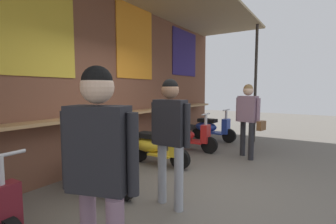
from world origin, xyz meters
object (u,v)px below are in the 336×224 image
shopper_browsing (170,129)px  shopper_passing (99,161)px  scooter_yellow (155,146)px  scooter_blue (211,128)px  scooter_cream (97,165)px  scooter_red (188,135)px  shopper_with_handbag (248,113)px

shopper_browsing → shopper_passing: shopper_passing is taller
scooter_yellow → shopper_passing: 3.33m
scooter_yellow → scooter_blue: size_ratio=1.00×
shopper_browsing → scooter_blue: bearing=-165.0°
scooter_cream → shopper_browsing: 1.39m
scooter_red → scooter_blue: size_ratio=1.00×
shopper_passing → scooter_yellow: bearing=-169.8°
shopper_browsing → scooter_yellow: bearing=-138.9°
scooter_blue → scooter_cream: bearing=-86.9°
scooter_blue → shopper_with_handbag: 2.07m
scooter_red → scooter_blue: (1.49, -0.00, 0.00)m
shopper_browsing → shopper_passing: size_ratio=0.99×
scooter_cream → shopper_browsing: bearing=10.3°
scooter_red → shopper_with_handbag: bearing=3.4°
scooter_cream → scooter_yellow: size_ratio=1.00×
shopper_with_handbag → shopper_passing: (-4.40, -0.14, 0.04)m
scooter_blue → scooter_yellow: bearing=-86.9°
scooter_cream → shopper_passing: 2.17m
scooter_red → scooter_blue: same height
scooter_yellow → scooter_blue: bearing=88.1°
scooter_cream → shopper_with_handbag: bearing=67.0°
scooter_yellow → scooter_blue: (2.89, -0.00, 0.00)m
scooter_cream → scooter_yellow: same height
scooter_yellow → scooter_red: same height
scooter_cream → shopper_with_handbag: shopper_with_handbag is taller
scooter_cream → scooter_red: size_ratio=1.00×
scooter_cream → scooter_yellow: bearing=92.3°
scooter_cream → scooter_red: same height
scooter_cream → shopper_passing: size_ratio=0.83×
scooter_blue → shopper_browsing: shopper_browsing is taller
scooter_red → shopper_with_handbag: shopper_with_handbag is taller
scooter_cream → scooter_blue: 4.41m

